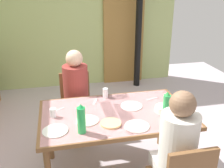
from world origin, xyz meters
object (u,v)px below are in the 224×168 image
(person_near_diner, at_px, (177,142))
(water_bottle_green_near, at_px, (166,108))
(dining_table, at_px, (115,118))
(person_far_diner, at_px, (76,86))
(water_bottle_green_far, at_px, (81,119))
(chair_far_diner, at_px, (76,102))
(serving_bowl_center, at_px, (163,109))

(person_near_diner, distance_m, water_bottle_green_near, 0.39)
(dining_table, distance_m, person_near_diner, 0.76)
(person_far_diner, relative_size, water_bottle_green_far, 2.80)
(dining_table, bearing_deg, chair_far_diner, 112.41)
(person_far_diner, height_order, serving_bowl_center, person_far_diner)
(dining_table, height_order, water_bottle_green_near, water_bottle_green_near)
(person_near_diner, distance_m, serving_bowl_center, 0.61)
(dining_table, xyz_separation_m, serving_bowl_center, (0.48, -0.08, 0.10))
(person_near_diner, relative_size, water_bottle_green_near, 2.45)
(dining_table, xyz_separation_m, water_bottle_green_far, (-0.37, -0.29, 0.20))
(dining_table, relative_size, chair_far_diner, 1.72)
(water_bottle_green_near, distance_m, serving_bowl_center, 0.26)
(chair_far_diner, height_order, person_near_diner, person_near_diner)
(person_near_diner, height_order, water_bottle_green_far, person_near_diner)
(person_near_diner, xyz_separation_m, water_bottle_green_far, (-0.71, 0.38, 0.08))
(chair_far_diner, xyz_separation_m, person_far_diner, (0.00, -0.14, 0.28))
(water_bottle_green_near, height_order, water_bottle_green_far, water_bottle_green_near)
(water_bottle_green_far, height_order, serving_bowl_center, water_bottle_green_far)
(person_near_diner, height_order, serving_bowl_center, person_near_diner)
(dining_table, xyz_separation_m, water_bottle_green_near, (0.41, -0.29, 0.22))
(chair_far_diner, bearing_deg, person_far_diner, 90.00)
(chair_far_diner, height_order, water_bottle_green_near, water_bottle_green_near)
(chair_far_diner, relative_size, person_far_diner, 1.13)
(person_near_diner, bearing_deg, water_bottle_green_far, 151.91)
(chair_far_diner, bearing_deg, water_bottle_green_far, 88.26)
(dining_table, bearing_deg, water_bottle_green_near, -35.41)
(chair_far_diner, distance_m, serving_bowl_center, 1.23)
(chair_far_diner, xyz_separation_m, water_bottle_green_far, (-0.03, -1.09, 0.36))
(person_far_diner, relative_size, serving_bowl_center, 4.53)
(chair_far_diner, relative_size, person_near_diner, 1.13)
(water_bottle_green_near, bearing_deg, person_far_diner, 127.68)
(person_near_diner, bearing_deg, dining_table, 117.39)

